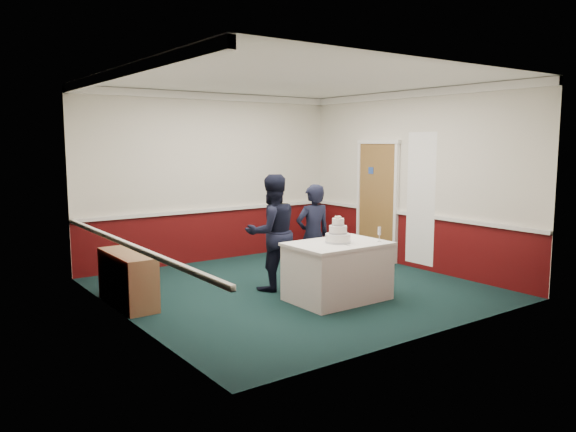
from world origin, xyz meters
TOP-DOWN VIEW (x-y plane):
  - ground at (0.00, 0.00)m, footprint 5.00×5.00m
  - room_shell at (0.08, 0.61)m, footprint 5.00×5.00m
  - sideboard at (-2.28, 0.60)m, footprint 0.41×1.20m
  - cake_table at (0.13, -0.81)m, footprint 1.32×0.92m
  - wedding_cake at (0.13, -0.81)m, footprint 0.35×0.35m
  - cake_knife at (0.10, -1.01)m, footprint 0.06×0.22m
  - champagne_flute at (0.63, -1.09)m, footprint 0.05×0.05m
  - person_man at (-0.29, 0.15)m, footprint 0.89×0.73m
  - person_woman at (0.29, -0.07)m, footprint 0.60×0.44m

SIDE VIEW (x-z plane):
  - ground at x=0.00m, z-range 0.00..0.00m
  - sideboard at x=-2.28m, z-range 0.00..0.70m
  - cake_table at x=0.13m, z-range 0.01..0.80m
  - person_woman at x=0.29m, z-range 0.00..1.53m
  - cake_knife at x=0.10m, z-range 0.79..0.79m
  - person_man at x=-0.29m, z-range 0.00..1.68m
  - wedding_cake at x=0.13m, z-range 0.72..1.08m
  - champagne_flute at x=0.63m, z-range 0.83..1.03m
  - room_shell at x=0.08m, z-range 0.47..3.47m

